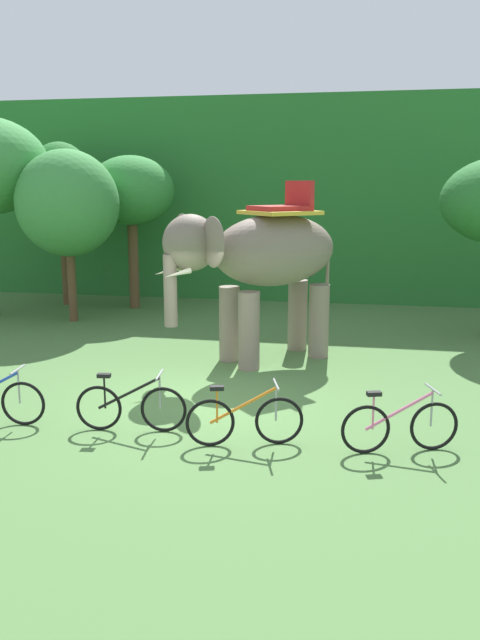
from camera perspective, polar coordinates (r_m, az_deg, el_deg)
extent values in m
plane|color=#4C753D|center=(11.24, -3.28, -7.44)|extent=(80.00, 80.00, 0.00)
cube|color=#28702D|center=(23.62, 4.59, 10.58)|extent=(36.00, 6.00, 6.39)
cylinder|color=brown|center=(20.98, -15.07, 4.15)|extent=(0.24, 0.24, 2.09)
ellipsoid|color=#28702D|center=(20.81, -15.43, 10.71)|extent=(2.20, 2.20, 3.02)
cylinder|color=brown|center=(18.38, -14.53, 2.89)|extent=(0.23, 0.23, 1.93)
ellipsoid|color=#3D8E42|center=(18.18, -14.90, 9.88)|extent=(2.73, 2.73, 2.83)
cylinder|color=brown|center=(19.94, -9.32, 4.77)|extent=(0.30, 0.30, 2.61)
ellipsoid|color=#338438|center=(19.80, -9.54, 11.15)|extent=(2.55, 2.55, 2.03)
ellipsoid|color=gray|center=(13.71, 3.13, 6.14)|extent=(3.08, 2.99, 1.50)
cylinder|color=gray|center=(13.15, 0.79, -0.94)|extent=(0.44, 0.44, 1.60)
cylinder|color=gray|center=(13.79, -0.93, -0.33)|extent=(0.44, 0.44, 1.60)
cylinder|color=gray|center=(14.17, 6.93, -0.08)|extent=(0.44, 0.44, 1.60)
cylinder|color=gray|center=(14.77, 5.07, 0.44)|extent=(0.44, 0.44, 1.60)
ellipsoid|color=gray|center=(12.65, -4.38, 6.78)|extent=(1.49, 1.48, 1.10)
ellipsoid|color=gray|center=(12.17, -2.40, 6.84)|extent=(0.69, 0.73, 0.96)
ellipsoid|color=gray|center=(13.27, -5.04, 7.22)|extent=(0.69, 0.73, 0.96)
cylinder|color=gray|center=(12.57, -6.14, 2.58)|extent=(0.26, 0.26, 1.40)
cone|color=beige|center=(12.34, -5.52, 4.06)|extent=(0.50, 0.47, 0.21)
cone|color=beige|center=(12.73, -6.40, 4.28)|extent=(0.50, 0.47, 0.21)
cube|color=gold|center=(13.71, 3.51, 9.41)|extent=(1.86, 1.86, 0.08)
cube|color=#B22323|center=(13.70, 3.52, 9.78)|extent=(1.42, 1.41, 0.10)
cube|color=#B22323|center=(13.99, 5.24, 10.95)|extent=(0.68, 0.73, 0.56)
cylinder|color=gray|center=(14.61, 7.70, 4.63)|extent=(0.08, 0.08, 0.90)
torus|color=black|center=(10.76, -18.51, -6.97)|extent=(0.71, 0.12, 0.71)
cylinder|color=#9E9EA3|center=(10.69, -18.86, -5.53)|extent=(0.03, 0.03, 0.55)
cylinder|color=#9E9EA3|center=(10.62, -18.95, -4.14)|extent=(0.09, 0.52, 0.03)
torus|color=black|center=(10.24, -12.28, -7.56)|extent=(0.71, 0.14, 0.71)
torus|color=black|center=(10.02, -6.73, -7.81)|extent=(0.71, 0.14, 0.71)
cylinder|color=black|center=(10.05, -9.73, -6.34)|extent=(0.97, 0.16, 0.54)
cylinder|color=black|center=(10.13, -11.80, -6.20)|extent=(0.03, 0.03, 0.52)
cube|color=black|center=(10.06, -11.86, -4.79)|extent=(0.21, 0.12, 0.06)
cylinder|color=#9E9EA3|center=(9.94, -7.05, -6.28)|extent=(0.03, 0.03, 0.55)
cylinder|color=#9E9EA3|center=(9.86, -7.09, -4.79)|extent=(0.10, 0.52, 0.03)
torus|color=black|center=(9.43, -2.63, -9.01)|extent=(0.70, 0.24, 0.71)
torus|color=black|center=(9.52, 3.46, -8.82)|extent=(0.70, 0.24, 0.71)
cylinder|color=orange|center=(9.38, 0.28, -7.50)|extent=(0.95, 0.31, 0.54)
cylinder|color=orange|center=(9.35, -2.03, -7.51)|extent=(0.03, 0.03, 0.52)
cube|color=black|center=(9.27, -2.04, -5.99)|extent=(0.22, 0.15, 0.06)
cylinder|color=#9E9EA3|center=(9.42, 3.18, -7.24)|extent=(0.03, 0.03, 0.55)
cylinder|color=#9E9EA3|center=(9.33, 3.20, -5.67)|extent=(0.17, 0.51, 0.03)
torus|color=black|center=(9.35, 10.97, -9.42)|extent=(0.69, 0.27, 0.71)
torus|color=black|center=(9.70, 16.67, -8.92)|extent=(0.69, 0.27, 0.71)
cylinder|color=pink|center=(9.42, 13.80, -7.77)|extent=(0.94, 0.34, 0.54)
cylinder|color=pink|center=(9.29, 11.62, -7.87)|extent=(0.03, 0.03, 0.52)
cube|color=black|center=(9.21, 11.69, -6.35)|extent=(0.22, 0.16, 0.06)
cylinder|color=#9E9EA3|center=(9.59, 16.49, -7.38)|extent=(0.03, 0.03, 0.55)
cylinder|color=#9E9EA3|center=(9.50, 16.59, -5.84)|extent=(0.19, 0.50, 0.03)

